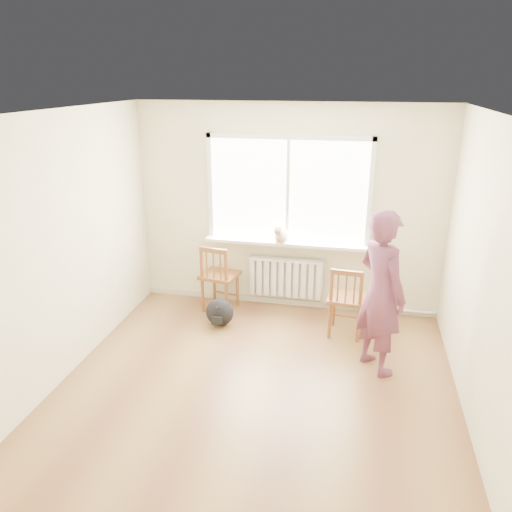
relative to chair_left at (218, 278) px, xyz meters
The scene contains 13 objects.
floor 2.11m from the chair_left, 65.35° to the right, with size 4.50×4.50×0.00m, color olive.
ceiling 3.03m from the chair_left, 65.35° to the right, with size 4.50×4.50×0.00m, color white.
back_wall 1.29m from the chair_left, 24.21° to the left, with size 4.00×0.01×2.70m, color beige.
window 1.51m from the chair_left, 22.81° to the left, with size 2.12×0.05×1.42m.
windowsill 1.01m from the chair_left, 17.81° to the left, with size 2.15×0.22×0.04m, color white.
radiator 0.91m from the chair_left, 18.92° to the left, with size 1.00×0.12×0.55m.
heating_pipe 2.17m from the chair_left, ahead, with size 0.04×0.04×1.40m, color silver.
baseboard 1.03m from the chair_left, 23.37° to the left, with size 4.00×0.03×0.08m, color beige.
chair_left is the anchor object (origin of this frame).
chair_right 1.72m from the chair_left, 11.69° to the right, with size 0.48×0.46×0.90m.
person 2.31m from the chair_left, 26.04° to the right, with size 0.64×0.42×1.77m, color #CF4569.
cat 1.01m from the chair_left, 13.26° to the left, with size 0.23×0.40×0.27m.
backpack 0.52m from the chair_left, 72.57° to the right, with size 0.35×0.27×0.35m, color black.
Camera 1 is at (0.89, -4.00, 3.00)m, focal length 35.00 mm.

